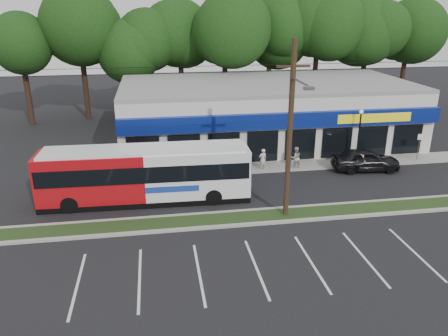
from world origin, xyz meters
TOP-DOWN VIEW (x-y plane):
  - ground at (0.00, 0.00)m, footprint 120.00×120.00m
  - grass_strip at (0.00, 1.00)m, footprint 40.00×1.60m
  - curb_south at (0.00, 0.15)m, footprint 40.00×0.25m
  - curb_north at (0.00, 1.85)m, footprint 40.00×0.25m
  - sidewalk at (5.00, 9.00)m, footprint 32.00×2.20m
  - strip_mall at (5.50, 15.91)m, footprint 25.00×12.55m
  - utility_pole at (2.83, 0.93)m, footprint 50.00×2.77m
  - lamp_post at (11.00, 8.80)m, footprint 0.30×0.30m
  - sign_post at (16.00, 8.57)m, footprint 0.45×0.10m
  - tree_line at (4.00, 26.00)m, footprint 46.76×6.76m
  - metrobus at (-4.98, 4.50)m, footprint 12.90×3.06m
  - car_dark at (11.01, 7.30)m, footprint 5.07×2.46m
  - car_silver at (-9.00, 6.92)m, footprint 4.89×2.06m
  - pedestrian_a at (3.47, 8.50)m, footprint 0.69×0.53m
  - pedestrian_b at (6.00, 8.50)m, footprint 0.88×0.72m

SIDE VIEW (x-z plane):
  - ground at x=0.00m, z-range 0.00..0.00m
  - sidewalk at x=5.00m, z-range 0.00..0.10m
  - grass_strip at x=0.00m, z-range 0.00..0.12m
  - curb_south at x=0.00m, z-range 0.00..0.14m
  - curb_north at x=0.00m, z-range 0.00..0.14m
  - car_silver at x=-9.00m, z-range 0.00..1.57m
  - car_dark at x=11.01m, z-range 0.00..1.67m
  - pedestrian_a at x=3.47m, z-range 0.00..1.68m
  - pedestrian_b at x=6.00m, z-range 0.00..1.70m
  - sign_post at x=16.00m, z-range 0.44..2.67m
  - metrobus at x=-4.98m, z-range 0.10..3.55m
  - strip_mall at x=5.50m, z-range 0.00..5.30m
  - lamp_post at x=11.00m, z-range 0.55..4.80m
  - utility_pole at x=2.83m, z-range 0.41..10.41m
  - tree_line at x=4.00m, z-range 2.50..14.33m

